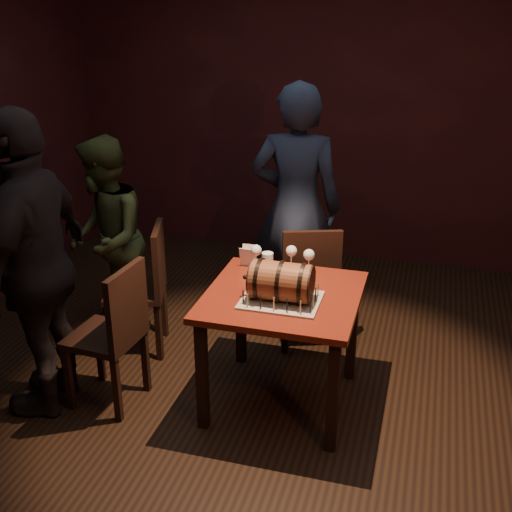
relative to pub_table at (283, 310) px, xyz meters
name	(u,v)px	position (x,y,z in m)	size (l,w,h in m)	color
room_shell	(267,186)	(-0.10, 0.00, 0.76)	(5.04, 5.04, 2.80)	black
pub_table	(283,310)	(0.00, 0.00, 0.00)	(0.90, 0.90, 0.75)	#51150D
cake_board	(281,300)	(0.01, -0.10, 0.12)	(0.45, 0.35, 0.01)	#9F9280
barrel_cake	(281,281)	(0.01, -0.10, 0.23)	(0.41, 0.24, 0.24)	brown
birthday_candles	(281,293)	(0.01, -0.10, 0.16)	(0.40, 0.30, 0.09)	#EFE28E
wine_glass_left	(256,251)	(-0.25, 0.31, 0.23)	(0.07, 0.07, 0.16)	silver
wine_glass_mid	(291,252)	(-0.04, 0.37, 0.23)	(0.07, 0.07, 0.16)	silver
wine_glass_right	(309,256)	(0.09, 0.33, 0.23)	(0.07, 0.07, 0.16)	silver
pint_of_ale	(267,265)	(-0.16, 0.23, 0.18)	(0.07, 0.07, 0.15)	silver
menu_card	(248,256)	(-0.31, 0.34, 0.17)	(0.10, 0.05, 0.13)	white
chair_back	(309,281)	(0.02, 0.71, -0.12)	(0.51, 0.51, 0.93)	black
chair_left_rear	(146,282)	(-1.07, 0.37, -0.12)	(0.50, 0.50, 0.93)	black
chair_left_front	(115,329)	(-0.97, -0.29, -0.12)	(0.43, 0.43, 0.93)	black
person_back	(296,208)	(-0.17, 1.09, 0.28)	(0.67, 0.44, 1.84)	#1B2437
person_left_rear	(106,239)	(-1.44, 0.53, 0.10)	(0.72, 0.56, 1.48)	#384321
person_left_front	(37,266)	(-1.38, -0.38, 0.28)	(1.08, 0.45, 1.85)	black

